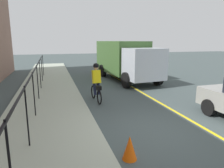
% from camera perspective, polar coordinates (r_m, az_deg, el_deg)
% --- Properties ---
extents(ground_plane, '(80.00, 80.00, 0.00)m').
position_cam_1_polar(ground_plane, '(6.95, 12.34, -12.53)').
color(ground_plane, '#3F4B4B').
extents(lane_line_centre, '(36.00, 0.12, 0.01)m').
position_cam_1_polar(lane_line_centre, '(7.80, 22.93, -10.44)').
color(lane_line_centre, yellow).
rests_on(lane_line_centre, ground).
extents(sidewalk, '(40.00, 3.20, 0.15)m').
position_cam_1_polar(sidewalk, '(6.19, -17.70, -15.26)').
color(sidewalk, '#A3AD9A').
rests_on(sidewalk, ground).
extents(iron_fence, '(20.77, 0.04, 1.60)m').
position_cam_1_polar(iron_fence, '(6.73, -21.62, -1.57)').
color(iron_fence, black).
rests_on(iron_fence, sidewalk).
extents(cyclist_lead, '(1.71, 0.38, 1.83)m').
position_cam_1_polar(cyclist_lead, '(9.66, -4.32, 0.34)').
color(cyclist_lead, black).
rests_on(cyclist_lead, ground).
extents(box_truck_background, '(6.90, 3.03, 2.78)m').
position_cam_1_polar(box_truck_background, '(15.15, 3.77, 7.00)').
color(box_truck_background, '#3C612D').
rests_on(box_truck_background, ground).
extents(traffic_cone_far, '(0.36, 0.36, 0.61)m').
position_cam_1_polar(traffic_cone_far, '(5.25, 4.89, -17.05)').
color(traffic_cone_far, '#FC5B0B').
rests_on(traffic_cone_far, ground).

